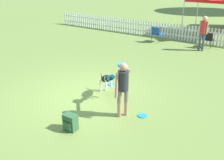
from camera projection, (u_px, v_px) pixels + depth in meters
ground_plane at (83, 96)px, 7.87m from camera, size 240.00×240.00×0.00m
handler_person at (123, 83)px, 6.49m from camera, size 0.70×1.00×1.53m
leaping_dog at (106, 79)px, 7.72m from camera, size 0.98×0.78×0.89m
frisbee_near_handler at (143, 116)px, 6.80m from camera, size 0.25×0.25×0.02m
frisbee_near_dog at (111, 84)px, 8.67m from camera, size 0.25×0.25×0.02m
backpack_on_grass at (70, 122)px, 6.16m from camera, size 0.34×0.26×0.42m
picket_fence at (175, 32)px, 14.12m from camera, size 16.80×0.04×0.88m
folding_chair_blue_left at (208, 39)px, 12.62m from camera, size 0.51×0.53×0.79m
folding_chair_center at (157, 33)px, 13.59m from camera, size 0.57×0.59×0.85m
spectator_standing at (203, 30)px, 11.92m from camera, size 0.42×0.27×1.68m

